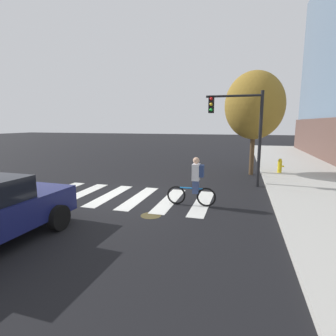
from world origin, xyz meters
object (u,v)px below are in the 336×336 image
at_px(manhole_cover, 151,215).
at_px(street_tree_near, 254,106).
at_px(cyclist, 195,182).
at_px(traffic_light_near, 241,122).
at_px(fire_hydrant, 280,166).

height_order(manhole_cover, street_tree_near, street_tree_near).
bearing_deg(manhole_cover, cyclist, 50.59).
height_order(manhole_cover, traffic_light_near, traffic_light_near).
bearing_deg(fire_hydrant, manhole_cover, -120.27).
bearing_deg(cyclist, traffic_light_near, 68.31).
distance_m(manhole_cover, fire_hydrant, 9.24).
xyz_separation_m(cyclist, traffic_light_near, (1.41, 3.54, 2.02)).
bearing_deg(traffic_light_near, street_tree_near, 77.66).
bearing_deg(manhole_cover, street_tree_near, 67.90).
height_order(cyclist, fire_hydrant, cyclist).
bearing_deg(cyclist, street_tree_near, 72.38).
bearing_deg(traffic_light_near, fire_hydrant, 55.29).
xyz_separation_m(manhole_cover, fire_hydrant, (4.65, 7.96, 0.53)).
distance_m(cyclist, traffic_light_near, 4.31).
distance_m(fire_hydrant, street_tree_near, 3.55).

